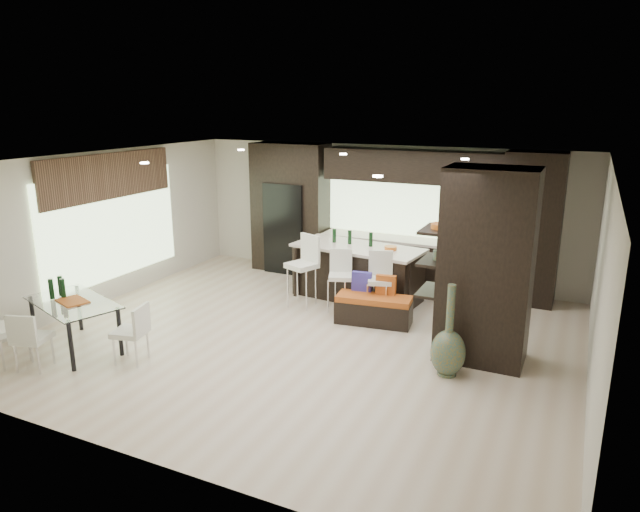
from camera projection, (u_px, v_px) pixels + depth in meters
The scene contains 22 objects.
ground at pixel (303, 337), 8.82m from camera, with size 8.00×8.00×0.00m, color beige.
back_wall at pixel (381, 213), 11.52m from camera, with size 8.00×0.02×2.70m, color beige.
left_wall at pixel (102, 228), 10.12m from camera, with size 0.02×7.00×2.70m, color beige.
right_wall at pixel (600, 289), 6.82m from camera, with size 0.02×7.00×2.70m, color beige.
ceiling at pixel (302, 161), 8.12m from camera, with size 8.00×7.00×0.02m, color white.
window_left at pixel (112, 226), 10.28m from camera, with size 0.04×3.20×1.90m, color #B2D199.
window_back at pixel (410, 205), 11.19m from camera, with size 3.40×0.04×1.20m, color #B2D199.
stone_accent at pixel (109, 176), 10.03m from camera, with size 0.08×3.00×0.80m, color brown.
ceiling_spots at pixel (310, 161), 8.34m from camera, with size 4.00×3.00×0.02m, color white.
back_cabinetry at pixel (400, 218), 11.03m from camera, with size 6.80×0.68×2.70m, color black.
refrigerator at pixel (290, 227), 12.08m from camera, with size 0.90×0.68×1.90m, color black.
partition_column at pixel (486, 267), 7.75m from camera, with size 1.20×0.80×2.70m, color black.
kitchen_island at pixel (357, 272), 10.47m from camera, with size 2.36×1.01×0.98m, color black.
stool_left at pixel (302, 278), 10.03m from camera, with size 0.45×0.45×1.03m, color silver.
stool_mid at pixel (340, 287), 9.78m from camera, with size 0.38×0.38×0.87m, color silver.
stool_right at pixel (380, 292), 9.47m from camera, with size 0.40×0.40×0.91m, color silver.
bench at pixel (374, 310), 9.30m from camera, with size 1.22×0.47×0.47m, color black.
floor_vase at pixel (449, 330), 7.44m from camera, with size 0.46×0.46×1.26m, color #45533B, non-canonical shape.
dining_table at pixel (75, 325), 8.31m from camera, with size 1.51×0.85×0.73m, color white.
chair_near at pixel (33, 342), 7.68m from camera, with size 0.42×0.42×0.77m, color silver.
chair_far at pixel (6, 333), 7.83m from camera, with size 0.48×0.48×0.89m, color silver.
chair_end at pixel (130, 336), 7.87m from camera, with size 0.42×0.42×0.77m, color silver.
Camera 1 is at (3.73, -7.29, 3.52)m, focal length 32.00 mm.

